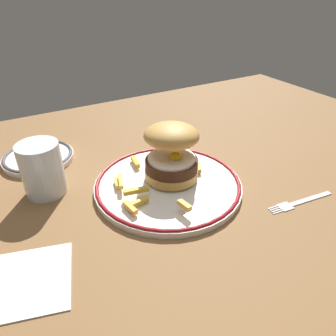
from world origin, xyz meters
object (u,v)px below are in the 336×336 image
at_px(dinner_plate, 168,184).
at_px(side_plate, 38,157).
at_px(burger, 172,150).
at_px(napkin, 28,281).
at_px(water_glass, 43,173).
at_px(fork, 300,202).

relative_size(dinner_plate, side_plate, 1.85).
xyz_separation_m(dinner_plate, side_plate, (-0.20, 0.24, -0.00)).
bearing_deg(burger, napkin, -158.47).
relative_size(dinner_plate, water_glass, 2.79).
height_order(water_glass, napkin, water_glass).
xyz_separation_m(burger, napkin, (-0.30, -0.12, -0.07)).
bearing_deg(water_glass, fork, -34.02).
bearing_deg(water_glass, napkin, -108.74).
bearing_deg(fork, dinner_plate, 138.83).
bearing_deg(dinner_plate, fork, -41.17).
relative_size(burger, fork, 1.07).
distance_m(water_glass, napkin, 0.22).
relative_size(fork, napkin, 1.19).
distance_m(water_glass, fork, 0.49).
bearing_deg(dinner_plate, burger, 45.30).
bearing_deg(burger, dinner_plate, -134.70).
height_order(dinner_plate, burger, burger).
bearing_deg(side_plate, water_glass, -93.90).
distance_m(dinner_plate, napkin, 0.30).
height_order(burger, water_glass, burger).
bearing_deg(side_plate, dinner_plate, -49.95).
bearing_deg(napkin, burger, 21.53).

